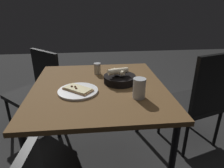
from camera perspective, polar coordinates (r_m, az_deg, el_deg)
ground at (r=1.89m, az=-3.13°, el=-22.01°), size 8.00×8.00×0.00m
dining_table at (r=1.48m, az=-3.70°, el=-2.99°), size 1.01×0.95×0.75m
pizza_plate at (r=1.38m, az=-9.58°, el=-1.83°), size 0.27×0.27×0.04m
bread_basket at (r=1.50m, az=2.13°, el=1.74°), size 0.24×0.24×0.12m
beer_glass at (r=1.28m, az=7.67°, el=-1.54°), size 0.08×0.08×0.13m
pepper_shaker at (r=1.68m, az=-4.08°, el=4.20°), size 0.06×0.06×0.09m
chair_near at (r=1.97m, az=23.56°, el=-3.49°), size 0.55×0.55×0.94m
chair_far at (r=2.27m, az=-20.19°, el=-0.59°), size 0.62×0.62×0.84m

